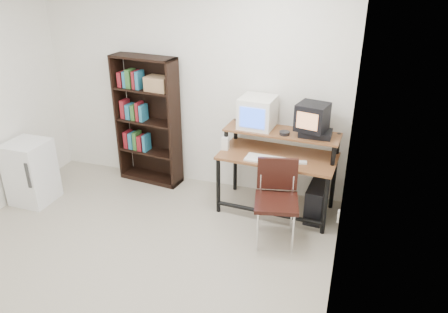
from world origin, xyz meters
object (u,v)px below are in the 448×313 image
(bookshelf, at_px, (148,119))
(pc_tower, at_px, (316,202))
(computer_desk, at_px, (278,157))
(school_chair, at_px, (277,193))
(mini_fridge, at_px, (31,172))
(crt_tv, at_px, (312,117))
(crt_monitor, at_px, (258,113))

(bookshelf, bearing_deg, pc_tower, -0.78)
(computer_desk, relative_size, school_chair, 1.53)
(mini_fridge, bearing_deg, crt_tv, 14.78)
(crt_tv, bearing_deg, crt_monitor, -173.86)
(crt_tv, bearing_deg, school_chair, -95.70)
(school_chair, bearing_deg, crt_tv, 59.54)
(crt_monitor, xyz_separation_m, crt_tv, (0.65, -0.08, 0.04))
(crt_monitor, distance_m, bookshelf, 1.52)
(bookshelf, distance_m, mini_fridge, 1.59)
(bookshelf, bearing_deg, school_chair, -17.22)
(school_chair, bearing_deg, mini_fridge, 171.01)
(computer_desk, height_order, mini_fridge, computer_desk)
(pc_tower, xyz_separation_m, mini_fridge, (-3.44, -0.67, 0.19))
(crt_tv, bearing_deg, mini_fridge, -152.84)
(crt_tv, xyz_separation_m, pc_tower, (0.15, -0.14, -0.99))
(school_chair, bearing_deg, computer_desk, 88.81)
(computer_desk, relative_size, crt_tv, 3.58)
(crt_tv, relative_size, bookshelf, 0.23)
(computer_desk, xyz_separation_m, school_chair, (0.11, -0.59, -0.14))
(crt_monitor, bearing_deg, bookshelf, -179.44)
(crt_monitor, xyz_separation_m, pc_tower, (0.80, -0.22, -0.95))
(school_chair, relative_size, mini_fridge, 1.14)
(computer_desk, height_order, school_chair, computer_desk)
(computer_desk, xyz_separation_m, crt_monitor, (-0.30, 0.17, 0.46))
(computer_desk, relative_size, mini_fridge, 1.73)
(computer_desk, height_order, crt_monitor, crt_monitor)
(school_chair, height_order, bookshelf, bookshelf)
(school_chair, distance_m, bookshelf, 2.11)
(crt_monitor, bearing_deg, crt_tv, -2.84)
(pc_tower, distance_m, mini_fridge, 3.51)
(computer_desk, distance_m, crt_tv, 0.61)
(crt_tv, relative_size, school_chair, 0.43)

